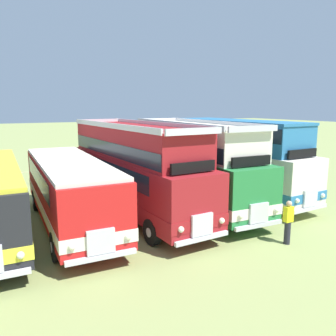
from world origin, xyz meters
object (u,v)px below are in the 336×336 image
object	(u,v)px
bus_fourth_in_row	(134,167)
bus_sixth_in_row	(238,156)
bus_fifth_in_row	(193,162)
bus_third_in_row	(69,187)
marshal_person	(288,222)

from	to	relation	value
bus_fourth_in_row	bus_sixth_in_row	xyz separation A→B (m)	(6.47, -0.00, 0.10)
bus_fifth_in_row	bus_fourth_in_row	bearing A→B (deg)	175.53
bus_third_in_row	bus_sixth_in_row	size ratio (longest dim) A/B	1.04
bus_fourth_in_row	bus_sixth_in_row	distance (m)	6.47
bus_sixth_in_row	marshal_person	size ratio (longest dim) A/B	5.69
bus_fifth_in_row	bus_sixth_in_row	size ratio (longest dim) A/B	1.07
bus_third_in_row	bus_fifth_in_row	distance (m)	6.50
bus_third_in_row	bus_sixth_in_row	distance (m)	9.73
bus_fourth_in_row	marshal_person	world-z (taller)	bus_fourth_in_row
bus_third_in_row	bus_sixth_in_row	world-z (taller)	bus_sixth_in_row
bus_fifth_in_row	bus_sixth_in_row	bearing A→B (deg)	4.41
bus_fourth_in_row	marshal_person	xyz separation A→B (m)	(3.66, -6.41, -1.47)
bus_sixth_in_row	marshal_person	bearing A→B (deg)	-113.66
bus_fifth_in_row	marshal_person	xyz separation A→B (m)	(0.42, -6.16, -1.47)
bus_third_in_row	bus_fifth_in_row	bearing A→B (deg)	0.41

